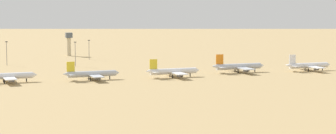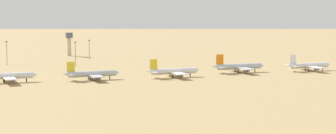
# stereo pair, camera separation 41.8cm
# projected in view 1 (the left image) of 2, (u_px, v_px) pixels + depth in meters

# --- Properties ---
(ground) EXTENTS (4000.00, 4000.00, 0.00)m
(ground) POSITION_uv_depth(u_px,v_px,m) (167.00, 75.00, 366.14)
(ground) COLOR tan
(ridge_east) EXTENTS (272.68, 223.63, 69.45)m
(ridge_east) POSITION_uv_depth(u_px,v_px,m) (148.00, 6.00, 1479.25)
(ridge_east) COLOR slate
(ridge_east) RESTS_ON ground
(ridge_far_east) EXTENTS (392.49, 273.70, 76.61)m
(ridge_far_east) POSITION_uv_depth(u_px,v_px,m) (220.00, 4.00, 1515.36)
(ridge_far_east) COLOR slate
(ridge_far_east) RESTS_ON ground
(parked_jet_orange_1) EXTENTS (33.64, 28.22, 11.12)m
(parked_jet_orange_1) POSITION_uv_depth(u_px,v_px,m) (6.00, 76.00, 332.34)
(parked_jet_orange_1) COLOR white
(parked_jet_orange_1) RESTS_ON ground
(parked_jet_yellow_2) EXTENTS (32.52, 27.23, 10.77)m
(parked_jet_yellow_2) POSITION_uv_depth(u_px,v_px,m) (91.00, 74.00, 343.71)
(parked_jet_yellow_2) COLOR silver
(parked_jet_yellow_2) RESTS_ON ground
(parked_jet_yellow_3) EXTENTS (33.20, 27.76, 11.00)m
(parked_jet_yellow_3) POSITION_uv_depth(u_px,v_px,m) (173.00, 71.00, 355.97)
(parked_jet_yellow_3) COLOR white
(parked_jet_yellow_3) RESTS_ON ground
(parked_jet_orange_4) EXTENTS (35.24, 29.46, 11.68)m
(parked_jet_orange_4) POSITION_uv_depth(u_px,v_px,m) (238.00, 66.00, 380.35)
(parked_jet_orange_4) COLOR silver
(parked_jet_orange_4) RESTS_ON ground
(parked_jet_white_5) EXTENTS (32.30, 26.99, 10.71)m
(parked_jet_white_5) POSITION_uv_depth(u_px,v_px,m) (308.00, 65.00, 389.50)
(parked_jet_white_5) COLOR white
(parked_jet_white_5) RESTS_ON ground
(control_tower) EXTENTS (5.20, 5.20, 18.80)m
(control_tower) POSITION_uv_depth(u_px,v_px,m) (69.00, 42.00, 498.19)
(control_tower) COLOR #C6B793
(control_tower) RESTS_ON ground
(light_pole_west) EXTENTS (1.80, 0.50, 16.52)m
(light_pole_west) POSITION_uv_depth(u_px,v_px,m) (7.00, 52.00, 424.18)
(light_pole_west) COLOR #59595E
(light_pole_west) RESTS_ON ground
(light_pole_mid) EXTENTS (1.80, 0.50, 14.93)m
(light_pole_mid) POSITION_uv_depth(u_px,v_px,m) (89.00, 48.00, 465.96)
(light_pole_mid) COLOR #59595E
(light_pole_mid) RESTS_ON ground
(light_pole_east) EXTENTS (1.80, 0.50, 16.72)m
(light_pole_east) POSITION_uv_depth(u_px,v_px,m) (75.00, 52.00, 417.14)
(light_pole_east) COLOR #59595E
(light_pole_east) RESTS_ON ground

